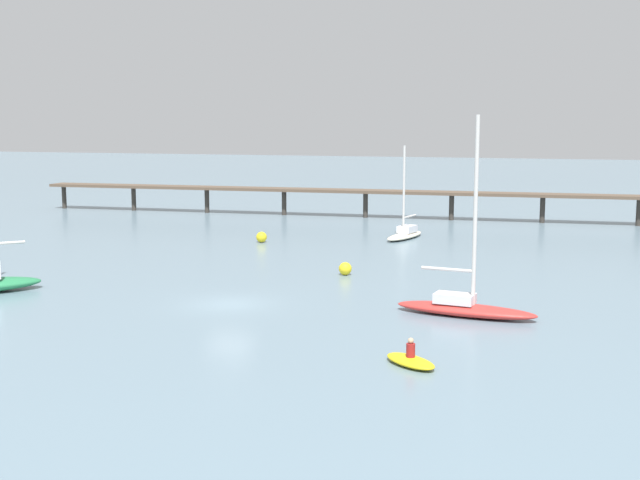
# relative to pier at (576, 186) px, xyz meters

# --- Properties ---
(ground_plane) EXTENTS (400.00, 400.00, 0.00)m
(ground_plane) POSITION_rel_pier_xyz_m (-16.30, -43.33, -3.68)
(ground_plane) COLOR slate
(pier) EXTENTS (81.89, 8.77, 7.27)m
(pier) POSITION_rel_pier_xyz_m (0.00, 0.00, 0.00)
(pier) COLOR brown
(pier) RESTS_ON ground_plane
(sailboat_cream) EXTENTS (2.73, 6.30, 7.85)m
(sailboat_cream) POSITION_rel_pier_xyz_m (-13.25, -15.33, -3.16)
(sailboat_cream) COLOR beige
(sailboat_cream) RESTS_ON ground_plane
(sailboat_red) EXTENTS (7.31, 2.39, 10.06)m
(sailboat_red) POSITION_rel_pier_xyz_m (-3.97, -41.82, -3.07)
(sailboat_red) COLOR red
(sailboat_red) RESTS_ON ground_plane
(dinghy_yellow) EXTENTS (2.78, 2.47, 1.14)m
(dinghy_yellow) POSITION_rel_pier_xyz_m (-4.64, -51.02, -3.47)
(dinghy_yellow) COLOR yellow
(dinghy_yellow) RESTS_ON ground_plane
(mooring_buoy_near) EXTENTS (0.83, 0.83, 0.83)m
(mooring_buoy_near) POSITION_rel_pier_xyz_m (-12.99, -33.16, -3.27)
(mooring_buoy_near) COLOR yellow
(mooring_buoy_near) RESTS_ON ground_plane
(mooring_buoy_far) EXTENTS (0.88, 0.88, 0.88)m
(mooring_buoy_far) POSITION_rel_pier_xyz_m (-23.82, -21.59, -3.24)
(mooring_buoy_far) COLOR yellow
(mooring_buoy_far) RESTS_ON ground_plane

